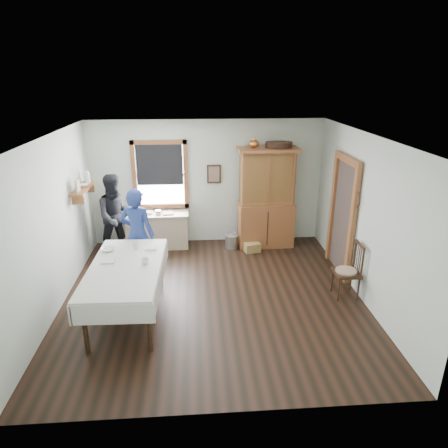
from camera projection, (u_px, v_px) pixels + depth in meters
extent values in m
cube|color=black|center=(213.00, 296.00, 6.82)|extent=(5.00, 5.00, 0.01)
cube|color=white|center=(211.00, 137.00, 5.87)|extent=(5.00, 5.00, 0.01)
cube|color=silver|center=(207.00, 183.00, 8.68)|extent=(5.00, 0.01, 2.70)
cube|color=silver|center=(224.00, 310.00, 4.01)|extent=(5.00, 0.01, 2.70)
cube|color=silver|center=(51.00, 227.00, 6.17)|extent=(0.01, 5.00, 2.70)
cube|color=silver|center=(365.00, 219.00, 6.51)|extent=(0.01, 5.00, 2.70)
cube|color=white|center=(160.00, 175.00, 8.52)|extent=(1.00, 0.02, 1.30)
cube|color=brown|center=(158.00, 142.00, 8.25)|extent=(1.18, 0.06, 0.09)
cube|color=brown|center=(162.00, 206.00, 8.74)|extent=(1.18, 0.06, 0.09)
cube|color=brown|center=(134.00, 175.00, 8.46)|extent=(0.09, 0.06, 1.48)
cube|color=brown|center=(186.00, 175.00, 8.54)|extent=(0.09, 0.06, 1.48)
cube|color=black|center=(159.00, 165.00, 8.40)|extent=(0.98, 0.03, 0.86)
cube|color=#433630|center=(343.00, 219.00, 7.41)|extent=(0.03, 0.90, 2.10)
cube|color=brown|center=(352.00, 229.00, 6.93)|extent=(0.08, 0.12, 2.10)
cube|color=brown|center=(333.00, 210.00, 7.89)|extent=(0.08, 0.12, 2.10)
cube|color=brown|center=(348.00, 159.00, 7.02)|extent=(0.08, 1.14, 0.12)
cube|color=brown|center=(83.00, 188.00, 7.51)|extent=(0.24, 1.00, 0.04)
cube|color=brown|center=(78.00, 200.00, 7.17)|extent=(0.22, 0.03, 0.18)
cube|color=brown|center=(89.00, 188.00, 7.92)|extent=(0.22, 0.03, 0.18)
cube|color=tan|center=(78.00, 186.00, 7.18)|extent=(0.03, 0.22, 0.24)
cylinder|color=white|center=(87.00, 177.00, 7.79)|extent=(0.12, 0.12, 0.22)
cube|color=#362413|center=(214.00, 174.00, 8.58)|extent=(0.30, 0.04, 0.40)
torus|color=black|center=(358.00, 192.00, 6.66)|extent=(0.01, 0.27, 0.27)
cube|color=tan|center=(158.00, 230.00, 8.66)|extent=(1.36, 0.54, 0.78)
cube|color=brown|center=(266.00, 198.00, 8.53)|extent=(1.29, 0.64, 2.15)
cube|color=silver|center=(127.00, 290.00, 6.19)|extent=(1.17, 2.14, 0.85)
cube|color=#362413|center=(347.00, 270.00, 6.69)|extent=(0.45, 0.45, 0.97)
cube|color=#9EA0A6|center=(231.00, 241.00, 8.69)|extent=(0.35, 0.35, 0.29)
cube|color=olive|center=(252.00, 247.00, 8.53)|extent=(0.37, 0.30, 0.19)
imported|color=navy|center=(138.00, 238.00, 7.19)|extent=(0.67, 0.54, 1.60)
imported|color=black|center=(117.00, 219.00, 8.12)|extent=(0.96, 0.87, 1.60)
imported|color=white|center=(145.00, 261.00, 6.09)|extent=(0.15, 0.15, 0.09)
imported|color=white|center=(135.00, 246.00, 6.60)|extent=(0.12, 0.12, 0.10)
imported|color=white|center=(108.00, 249.00, 6.55)|extent=(0.29, 0.29, 0.06)
imported|color=#745B4D|center=(163.00, 213.00, 8.51)|extent=(0.22, 0.27, 0.02)
imported|color=white|center=(149.00, 212.00, 8.49)|extent=(0.22, 0.22, 0.06)
imported|color=white|center=(83.00, 185.00, 7.54)|extent=(0.22, 0.22, 0.05)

